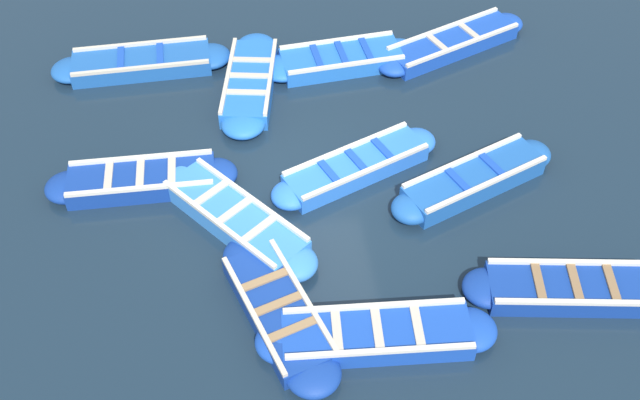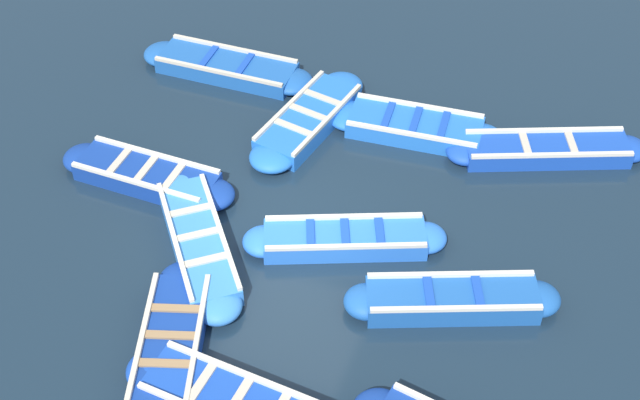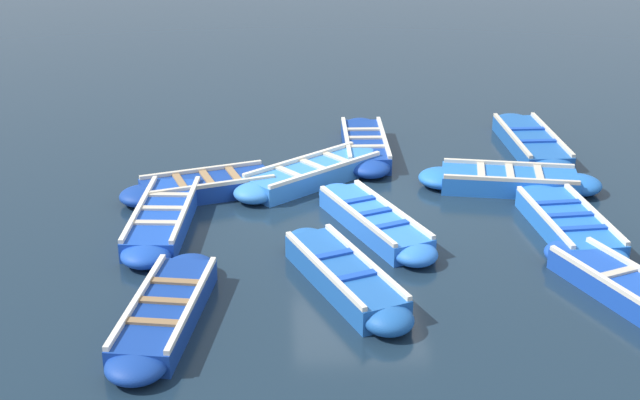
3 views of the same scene
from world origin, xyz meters
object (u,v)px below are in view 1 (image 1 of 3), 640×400
(boat_broadside, at_px, (341,60))
(boat_bow_out, at_px, (572,289))
(boat_far_corner, at_px, (452,44))
(boat_mid_row, at_px, (377,335))
(boat_inner_gap, at_px, (142,180))
(boat_centre, at_px, (142,63))
(boat_end_of_row, at_px, (235,218))
(boat_stern_in, at_px, (250,83))
(boat_outer_left, at_px, (356,167))
(boat_drifting, at_px, (474,180))
(boat_outer_right, at_px, (278,310))

(boat_broadside, xyz_separation_m, boat_bow_out, (-2.69, 6.58, 0.00))
(boat_far_corner, bearing_deg, boat_mid_row, 66.49)
(boat_far_corner, distance_m, boat_inner_gap, 7.54)
(boat_mid_row, distance_m, boat_centre, 8.35)
(boat_far_corner, height_order, boat_end_of_row, boat_end_of_row)
(boat_stern_in, relative_size, boat_mid_row, 0.95)
(boat_outer_left, height_order, boat_inner_gap, boat_inner_gap)
(boat_drifting, height_order, boat_bow_out, boat_drifting)
(boat_end_of_row, bearing_deg, boat_inner_gap, -35.78)
(boat_stern_in, relative_size, boat_broadside, 1.00)
(boat_outer_left, height_order, boat_bow_out, boat_outer_left)
(boat_far_corner, distance_m, boat_mid_row, 7.88)
(boat_inner_gap, bearing_deg, boat_centre, -88.89)
(boat_stern_in, distance_m, boat_outer_left, 3.30)
(boat_broadside, bearing_deg, boat_outer_right, 72.07)
(boat_broadside, distance_m, boat_end_of_row, 5.01)
(boat_far_corner, bearing_deg, boat_inner_gap, 26.34)
(boat_drifting, bearing_deg, boat_outer_right, 31.20)
(boat_far_corner, distance_m, boat_outer_right, 8.00)
(boat_mid_row, relative_size, boat_broadside, 1.05)
(boat_drifting, xyz_separation_m, boat_outer_left, (2.07, -0.67, -0.02))
(boat_outer_left, height_order, boat_centre, boat_outer_left)
(boat_outer_left, bearing_deg, boat_inner_gap, -3.12)
(boat_stern_in, distance_m, boat_mid_row, 6.61)
(boat_drifting, bearing_deg, boat_outer_left, -17.90)
(boat_stern_in, xyz_separation_m, boat_drifting, (-3.82, 3.46, 0.02))
(boat_drifting, distance_m, boat_outer_right, 4.49)
(boat_far_corner, bearing_deg, boat_outer_right, 55.03)
(boat_broadside, bearing_deg, boat_drifting, 114.17)
(boat_stern_in, distance_m, boat_outer_right, 5.79)
(boat_mid_row, xyz_separation_m, boat_broadside, (-0.60, -6.99, -0.01))
(boat_outer_right, height_order, boat_centre, boat_outer_right)
(boat_outer_left, xyz_separation_m, boat_end_of_row, (2.32, 0.96, 0.01))
(boat_stern_in, height_order, boat_drifting, boat_drifting)
(boat_far_corner, relative_size, boat_mid_row, 1.02)
(boat_far_corner, height_order, boat_broadside, boat_broadside)
(boat_centre, bearing_deg, boat_inner_gap, 91.11)
(boat_outer_right, xyz_separation_m, boat_bow_out, (-4.73, 0.26, 0.00))
(boat_outer_left, bearing_deg, boat_end_of_row, 22.52)
(boat_mid_row, relative_size, boat_outer_right, 1.10)
(boat_broadside, height_order, boat_outer_right, same)
(boat_inner_gap, bearing_deg, boat_bow_out, 153.31)
(boat_drifting, relative_size, boat_broadside, 0.98)
(boat_drifting, xyz_separation_m, boat_far_corner, (-0.75, -4.23, -0.03))
(boat_outer_left, distance_m, boat_inner_gap, 3.95)
(boat_stern_in, bearing_deg, boat_inner_gap, 49.71)
(boat_mid_row, height_order, boat_bow_out, boat_mid_row)
(boat_broadside, distance_m, boat_centre, 4.32)
(boat_mid_row, xyz_separation_m, boat_centre, (3.68, -7.49, -0.01))
(boat_inner_gap, bearing_deg, boat_mid_row, 132.99)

